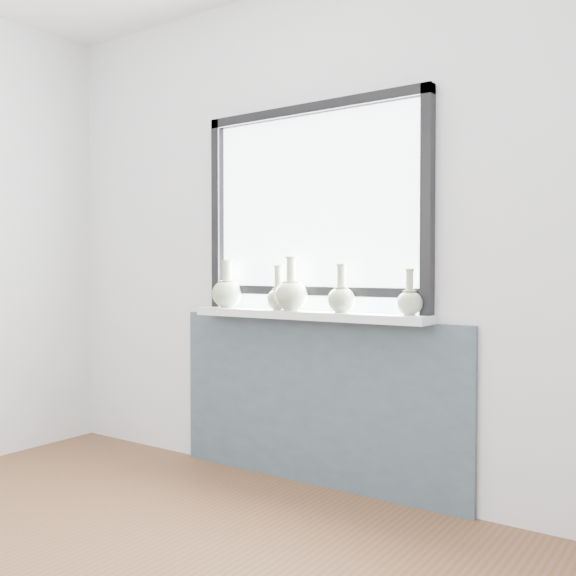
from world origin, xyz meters
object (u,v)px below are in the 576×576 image
Objects in this scene: windowsill at (306,315)px; vase_c at (291,293)px; vase_a at (227,292)px; vase_e at (410,301)px; vase_b at (278,296)px; vase_d at (341,297)px.

vase_c reaches higher than windowsill.
vase_a reaches higher than windowsill.
windowsill is at bearing -179.51° from vase_e.
vase_c is 1.29× the size of vase_e.
vase_a is at bearing 178.82° from vase_b.
vase_a is at bearing 178.69° from vase_d.
vase_e is at bearing 0.22° from vase_a.
vase_c is 1.17× the size of vase_d.
windowsill is 0.13m from vase_c.
vase_b is (-0.17, -0.01, 0.09)m from windowsill.
vase_e is (0.64, 0.03, -0.02)m from vase_c.
vase_a is 0.95× the size of vase_c.
windowsill is at bearing -0.07° from vase_a.
vase_a is 0.73m from vase_d.
vase_e reaches higher than windowsill.
vase_d reaches higher than vase_b.
vase_b is at bearing -177.77° from windowsill.
vase_a is 0.44m from vase_c.
vase_e is at bearing 2.67° from vase_c.
windowsill is 0.19m from vase_b.
vase_a is 1.11× the size of vase_d.
vase_c reaches higher than vase_d.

